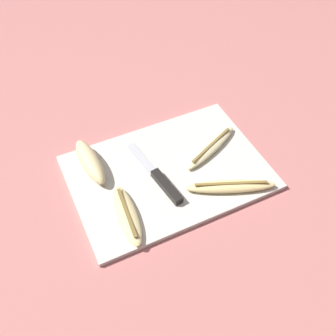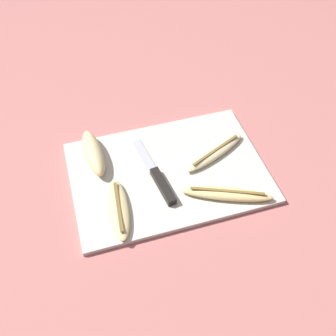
% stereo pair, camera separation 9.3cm
% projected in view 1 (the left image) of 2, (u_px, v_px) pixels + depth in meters
% --- Properties ---
extents(ground_plane, '(4.00, 4.00, 0.00)m').
position_uv_depth(ground_plane, '(168.00, 174.00, 0.94)').
color(ground_plane, '#B76B66').
extents(cutting_board, '(0.46, 0.32, 0.01)m').
position_uv_depth(cutting_board, '(168.00, 172.00, 0.94)').
color(cutting_board, beige).
rests_on(cutting_board, ground_plane).
extents(knife, '(0.05, 0.22, 0.02)m').
position_uv_depth(knife, '(162.00, 182.00, 0.90)').
color(knife, black).
rests_on(knife, cutting_board).
extents(banana_soft_right, '(0.18, 0.11, 0.02)m').
position_uv_depth(banana_soft_right, '(211.00, 147.00, 0.97)').
color(banana_soft_right, beige).
rests_on(banana_soft_right, cutting_board).
extents(banana_golden_short, '(0.20, 0.11, 0.02)m').
position_uv_depth(banana_golden_short, '(231.00, 186.00, 0.89)').
color(banana_golden_short, '#EDD689').
rests_on(banana_golden_short, cutting_board).
extents(banana_mellow_near, '(0.05, 0.15, 0.04)m').
position_uv_depth(banana_mellow_near, '(90.00, 162.00, 0.93)').
color(banana_mellow_near, beige).
rests_on(banana_mellow_near, cutting_board).
extents(banana_spotted_left, '(0.06, 0.17, 0.02)m').
position_uv_depth(banana_spotted_left, '(127.00, 215.00, 0.84)').
color(banana_spotted_left, '#DBC684').
rests_on(banana_spotted_left, cutting_board).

